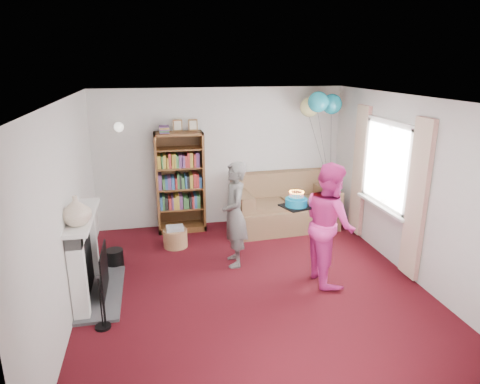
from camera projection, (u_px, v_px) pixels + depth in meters
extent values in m
plane|color=black|center=(252.00, 286.00, 5.82)|extent=(5.00, 5.00, 0.00)
cube|color=silver|center=(221.00, 157.00, 7.81)|extent=(4.50, 0.02, 2.50)
cube|color=silver|center=(66.00, 211.00, 5.01)|extent=(0.02, 5.00, 2.50)
cube|color=silver|center=(412.00, 188.00, 5.90)|extent=(0.02, 5.00, 2.50)
cube|color=white|center=(254.00, 99.00, 5.09)|extent=(4.50, 5.00, 0.01)
cube|color=#3F3F42|center=(101.00, 293.00, 5.61)|extent=(0.55, 1.40, 0.04)
cube|color=white|center=(78.00, 279.00, 4.92)|extent=(0.18, 0.14, 1.06)
cube|color=white|center=(90.00, 241.00, 5.95)|extent=(0.18, 0.14, 1.06)
cube|color=white|center=(81.00, 224.00, 5.30)|extent=(0.18, 1.24, 0.16)
cube|color=white|center=(82.00, 216.00, 5.27)|extent=(0.28, 1.35, 0.05)
cube|color=black|center=(84.00, 262.00, 5.44)|extent=(0.10, 0.80, 0.86)
cube|color=black|center=(104.00, 271.00, 5.54)|extent=(0.02, 0.70, 0.60)
cylinder|color=black|center=(101.00, 303.00, 4.81)|extent=(0.18, 0.18, 0.64)
cylinder|color=black|center=(115.00, 258.00, 6.35)|extent=(0.26, 0.26, 0.26)
cube|color=white|center=(392.00, 123.00, 6.21)|extent=(0.08, 1.30, 0.08)
cube|color=white|center=(383.00, 204.00, 6.58)|extent=(0.08, 1.30, 0.08)
cube|color=white|center=(389.00, 165.00, 6.40)|extent=(0.01, 1.15, 1.20)
cube|color=white|center=(381.00, 206.00, 6.58)|extent=(0.14, 1.32, 0.04)
cube|color=beige|center=(417.00, 200.00, 5.71)|extent=(0.07, 0.38, 2.20)
cube|color=beige|center=(360.00, 171.00, 7.25)|extent=(0.07, 0.38, 2.20)
cylinder|color=gold|center=(119.00, 125.00, 7.22)|extent=(0.04, 0.12, 0.04)
sphere|color=white|center=(119.00, 127.00, 7.14)|extent=(0.16, 0.16, 0.16)
cube|color=#472B14|center=(179.00, 180.00, 7.71)|extent=(0.84, 0.04, 1.77)
cube|color=brown|center=(157.00, 184.00, 7.46)|extent=(0.04, 0.42, 1.77)
cube|color=brown|center=(203.00, 181.00, 7.62)|extent=(0.04, 0.42, 1.77)
cube|color=brown|center=(178.00, 133.00, 7.28)|extent=(0.84, 0.42, 0.04)
cube|color=brown|center=(182.00, 227.00, 7.78)|extent=(0.84, 0.42, 0.10)
cube|color=brown|center=(181.00, 207.00, 7.67)|extent=(0.76, 0.38, 0.03)
cube|color=brown|center=(180.00, 187.00, 7.56)|extent=(0.76, 0.38, 0.02)
cube|color=brown|center=(180.00, 167.00, 7.45)|extent=(0.76, 0.38, 0.02)
cube|color=brown|center=(179.00, 149.00, 7.36)|extent=(0.76, 0.38, 0.02)
cube|color=maroon|center=(164.00, 129.00, 7.20)|extent=(0.16, 0.22, 0.12)
cube|color=brown|center=(178.00, 125.00, 7.29)|extent=(0.16, 0.02, 0.20)
cube|color=brown|center=(193.00, 125.00, 7.34)|extent=(0.16, 0.02, 0.20)
cube|color=brown|center=(284.00, 216.00, 7.84)|extent=(1.83, 0.97, 0.43)
cube|color=brown|center=(279.00, 191.00, 8.07)|extent=(1.83, 0.24, 0.75)
cube|color=brown|center=(242.00, 208.00, 7.62)|extent=(0.24, 0.92, 0.59)
cube|color=brown|center=(325.00, 202.00, 7.94)|extent=(0.24, 0.92, 0.59)
cube|color=brown|center=(264.00, 206.00, 7.61)|extent=(0.77, 0.67, 0.12)
cube|color=brown|center=(307.00, 203.00, 7.78)|extent=(0.77, 0.67, 0.12)
cylinder|color=#9A6E48|center=(175.00, 238.00, 7.03)|extent=(0.39, 0.39, 0.29)
cube|color=beige|center=(175.00, 228.00, 6.97)|extent=(0.28, 0.22, 0.06)
imported|color=black|center=(235.00, 215.00, 6.25)|extent=(0.40, 0.59, 1.57)
imported|color=#D32A86|center=(329.00, 223.00, 5.77)|extent=(0.64, 0.82, 1.67)
cube|color=black|center=(296.00, 206.00, 5.79)|extent=(0.36, 0.36, 0.02)
cylinder|color=#0D729C|center=(296.00, 202.00, 5.78)|extent=(0.30, 0.30, 0.10)
cylinder|color=#0D729C|center=(296.00, 198.00, 5.76)|extent=(0.22, 0.22, 0.04)
cylinder|color=pink|center=(303.00, 195.00, 5.77)|extent=(0.01, 0.01, 0.09)
sphere|color=orange|center=(303.00, 192.00, 5.75)|extent=(0.02, 0.02, 0.02)
cylinder|color=pink|center=(302.00, 194.00, 5.79)|extent=(0.01, 0.01, 0.09)
sphere|color=orange|center=(302.00, 191.00, 5.78)|extent=(0.02, 0.02, 0.02)
cylinder|color=pink|center=(300.00, 194.00, 5.82)|extent=(0.01, 0.01, 0.09)
sphere|color=orange|center=(300.00, 190.00, 5.80)|extent=(0.02, 0.02, 0.02)
cylinder|color=pink|center=(298.00, 194.00, 5.83)|extent=(0.01, 0.01, 0.09)
sphere|color=orange|center=(298.00, 190.00, 5.82)|extent=(0.02, 0.02, 0.02)
cylinder|color=pink|center=(295.00, 194.00, 5.83)|extent=(0.01, 0.01, 0.09)
sphere|color=orange|center=(296.00, 190.00, 5.82)|extent=(0.02, 0.02, 0.02)
cylinder|color=pink|center=(293.00, 194.00, 5.83)|extent=(0.01, 0.01, 0.09)
sphere|color=orange|center=(293.00, 190.00, 5.81)|extent=(0.02, 0.02, 0.02)
cylinder|color=pink|center=(291.00, 194.00, 5.81)|extent=(0.01, 0.01, 0.09)
sphere|color=orange|center=(292.00, 191.00, 5.80)|extent=(0.02, 0.02, 0.02)
cylinder|color=pink|center=(290.00, 195.00, 5.79)|extent=(0.01, 0.01, 0.09)
sphere|color=orange|center=(290.00, 191.00, 5.77)|extent=(0.02, 0.02, 0.02)
cylinder|color=pink|center=(290.00, 195.00, 5.76)|extent=(0.01, 0.01, 0.09)
sphere|color=orange|center=(290.00, 192.00, 5.75)|extent=(0.02, 0.02, 0.02)
cylinder|color=pink|center=(290.00, 196.00, 5.73)|extent=(0.01, 0.01, 0.09)
sphere|color=orange|center=(290.00, 192.00, 5.72)|extent=(0.02, 0.02, 0.02)
cylinder|color=pink|center=(291.00, 197.00, 5.70)|extent=(0.01, 0.01, 0.09)
sphere|color=orange|center=(291.00, 193.00, 5.69)|extent=(0.02, 0.02, 0.02)
cylinder|color=pink|center=(293.00, 197.00, 5.68)|extent=(0.01, 0.01, 0.09)
sphere|color=orange|center=(293.00, 194.00, 5.67)|extent=(0.02, 0.02, 0.02)
cylinder|color=pink|center=(295.00, 197.00, 5.67)|extent=(0.01, 0.01, 0.09)
sphere|color=orange|center=(295.00, 194.00, 5.65)|extent=(0.02, 0.02, 0.02)
cylinder|color=pink|center=(298.00, 198.00, 5.66)|extent=(0.01, 0.01, 0.09)
sphere|color=orange|center=(298.00, 194.00, 5.65)|extent=(0.02, 0.02, 0.02)
cylinder|color=pink|center=(300.00, 197.00, 5.67)|extent=(0.01, 0.01, 0.09)
sphere|color=orange|center=(300.00, 194.00, 5.65)|extent=(0.02, 0.02, 0.02)
cylinder|color=pink|center=(302.00, 197.00, 5.68)|extent=(0.01, 0.01, 0.09)
sphere|color=orange|center=(302.00, 193.00, 5.67)|extent=(0.02, 0.02, 0.02)
cylinder|color=pink|center=(303.00, 196.00, 5.71)|extent=(0.01, 0.01, 0.09)
sphere|color=orange|center=(303.00, 193.00, 5.69)|extent=(0.02, 0.02, 0.02)
cylinder|color=pink|center=(303.00, 196.00, 5.74)|extent=(0.01, 0.01, 0.09)
sphere|color=orange|center=(303.00, 192.00, 5.72)|extent=(0.02, 0.02, 0.02)
sphere|color=#3F3F3F|center=(330.00, 191.00, 7.67)|extent=(0.02, 0.02, 0.02)
sphere|color=teal|center=(332.00, 104.00, 7.42)|extent=(0.35, 0.35, 0.35)
sphere|color=#E3E68C|center=(310.00, 107.00, 7.55)|extent=(0.35, 0.35, 0.35)
sphere|color=teal|center=(318.00, 102.00, 7.16)|extent=(0.35, 0.35, 0.35)
imported|color=beige|center=(76.00, 210.00, 4.89)|extent=(0.41, 0.41, 0.35)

